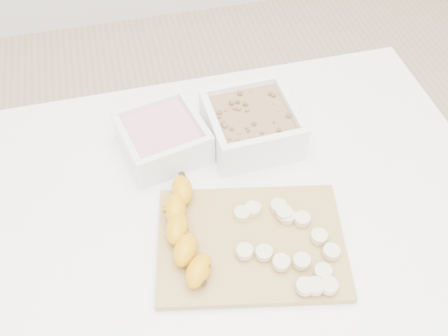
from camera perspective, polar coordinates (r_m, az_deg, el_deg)
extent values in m
cube|color=white|center=(0.94, 0.44, -4.47)|extent=(1.00, 0.70, 0.04)
cylinder|color=white|center=(1.44, -20.10, -7.00)|extent=(0.05, 0.05, 0.71)
cylinder|color=white|center=(1.52, 13.91, -0.43)|extent=(0.05, 0.05, 0.71)
cube|color=white|center=(0.98, -6.99, 3.49)|extent=(0.18, 0.18, 0.07)
cube|color=pink|center=(0.98, -7.01, 3.61)|extent=(0.15, 0.15, 0.04)
cube|color=white|center=(1.00, 3.18, 5.05)|extent=(0.18, 0.18, 0.08)
cube|color=brown|center=(0.99, 3.19, 5.19)|extent=(0.15, 0.15, 0.05)
cube|color=#AB8B4F|center=(0.87, 3.10, -8.55)|extent=(0.36, 0.29, 0.01)
cylinder|color=beige|center=(0.88, 2.08, -5.24)|extent=(0.03, 0.03, 0.01)
cylinder|color=beige|center=(0.89, 3.31, -4.69)|extent=(0.03, 0.03, 0.01)
cylinder|color=beige|center=(0.89, 6.23, -4.37)|extent=(0.03, 0.03, 0.01)
cylinder|color=beige|center=(0.88, 7.21, -5.49)|extent=(0.03, 0.03, 0.01)
cylinder|color=beige|center=(0.88, 8.91, -5.78)|extent=(0.03, 0.03, 0.01)
cylinder|color=beige|center=(0.87, 10.82, -7.72)|extent=(0.03, 0.03, 0.01)
cylinder|color=beige|center=(0.86, 12.15, -9.34)|extent=(0.03, 0.03, 0.01)
cylinder|color=beige|center=(0.84, 2.37, -9.52)|extent=(0.03, 0.03, 0.01)
cylinder|color=beige|center=(0.84, 4.59, -9.64)|extent=(0.03, 0.03, 0.01)
cylinder|color=beige|center=(0.83, 6.54, -10.69)|extent=(0.03, 0.03, 0.01)
cylinder|color=beige|center=(0.84, 8.86, -10.48)|extent=(0.03, 0.03, 0.01)
cylinder|color=beige|center=(0.83, 11.24, -11.57)|extent=(0.03, 0.03, 0.01)
cylinder|color=beige|center=(0.82, 11.91, -13.03)|extent=(0.03, 0.03, 0.01)
cylinder|color=beige|center=(0.82, 10.36, -13.14)|extent=(0.03, 0.03, 0.01)
cylinder|color=beige|center=(0.81, 9.22, -13.21)|extent=(0.03, 0.03, 0.01)
cylinder|color=beige|center=(0.88, 6.86, -5.11)|extent=(0.03, 0.03, 0.01)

